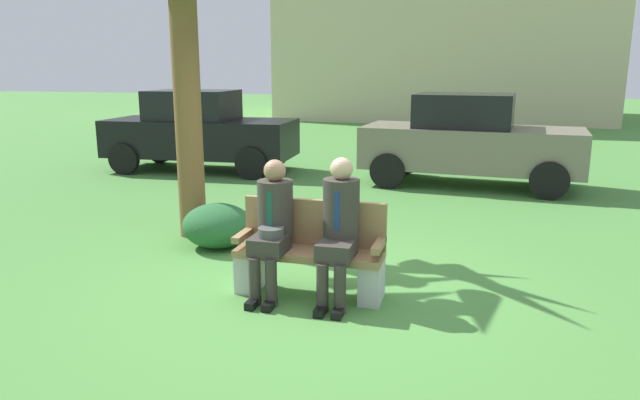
{
  "coord_description": "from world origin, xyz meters",
  "views": [
    {
      "loc": [
        1.44,
        -5.36,
        2.15
      ],
      "look_at": [
        -0.02,
        0.15,
        0.85
      ],
      "focal_mm": 32.84,
      "sensor_mm": 36.0,
      "label": 1
    }
  ],
  "objects_px": {
    "seated_man_left": "(272,222)",
    "seated_man_right": "(339,223)",
    "parked_car_near": "(199,131)",
    "shrub_near_bench": "(218,226)",
    "park_bench": "(311,253)",
    "parked_car_far": "(469,140)"
  },
  "relations": [
    {
      "from": "shrub_near_bench",
      "to": "parked_car_near",
      "type": "relative_size",
      "value": 0.22
    },
    {
      "from": "seated_man_right",
      "to": "shrub_near_bench",
      "type": "xyz_separation_m",
      "value": [
        -1.8,
        1.26,
        -0.48
      ]
    },
    {
      "from": "seated_man_left",
      "to": "seated_man_right",
      "type": "bearing_deg",
      "value": 0.9
    },
    {
      "from": "seated_man_left",
      "to": "parked_car_far",
      "type": "relative_size",
      "value": 0.32
    },
    {
      "from": "seated_man_left",
      "to": "seated_man_right",
      "type": "height_order",
      "value": "seated_man_right"
    },
    {
      "from": "seated_man_right",
      "to": "parked_car_far",
      "type": "xyz_separation_m",
      "value": [
        1.07,
        5.98,
        0.09
      ]
    },
    {
      "from": "parked_car_far",
      "to": "seated_man_left",
      "type": "bearing_deg",
      "value": -105.93
    },
    {
      "from": "parked_car_near",
      "to": "park_bench",
      "type": "bearing_deg",
      "value": -55.67
    },
    {
      "from": "seated_man_left",
      "to": "parked_car_near",
      "type": "relative_size",
      "value": 0.33
    },
    {
      "from": "park_bench",
      "to": "seated_man_left",
      "type": "bearing_deg",
      "value": -159.81
    },
    {
      "from": "parked_car_far",
      "to": "seated_man_right",
      "type": "bearing_deg",
      "value": -100.11
    },
    {
      "from": "seated_man_left",
      "to": "parked_car_near",
      "type": "distance_m",
      "value": 7.27
    },
    {
      "from": "shrub_near_bench",
      "to": "parked_car_near",
      "type": "height_order",
      "value": "parked_car_near"
    },
    {
      "from": "seated_man_right",
      "to": "shrub_near_bench",
      "type": "distance_m",
      "value": 2.25
    },
    {
      "from": "parked_car_near",
      "to": "seated_man_right",
      "type": "bearing_deg",
      "value": -54.27
    },
    {
      "from": "seated_man_right",
      "to": "parked_car_near",
      "type": "height_order",
      "value": "parked_car_near"
    },
    {
      "from": "seated_man_left",
      "to": "parked_car_near",
      "type": "height_order",
      "value": "parked_car_near"
    },
    {
      "from": "seated_man_right",
      "to": "parked_car_near",
      "type": "xyz_separation_m",
      "value": [
        -4.45,
        6.19,
        0.09
      ]
    },
    {
      "from": "seated_man_right",
      "to": "seated_man_left",
      "type": "bearing_deg",
      "value": -179.1
    },
    {
      "from": "seated_man_right",
      "to": "parked_car_near",
      "type": "relative_size",
      "value": 0.34
    },
    {
      "from": "seated_man_right",
      "to": "shrub_near_bench",
      "type": "relative_size",
      "value": 1.57
    },
    {
      "from": "park_bench",
      "to": "seated_man_left",
      "type": "xyz_separation_m",
      "value": [
        -0.34,
        -0.12,
        0.33
      ]
    }
  ]
}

